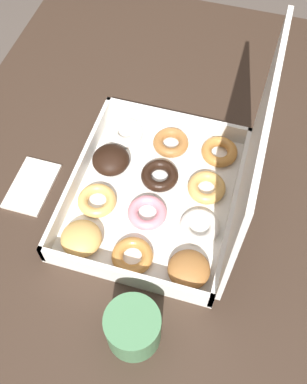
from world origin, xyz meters
name	(u,v)px	position (x,y,z in m)	size (l,w,h in m)	color
ground_plane	(158,303)	(0.00, 0.00, 0.00)	(8.00, 8.00, 0.00)	#564C44
dining_table	(160,205)	(0.00, 0.00, 0.65)	(1.10, 0.87, 0.76)	#38281E
donut_box	(170,188)	(0.05, 0.03, 0.82)	(0.35, 0.30, 0.32)	silver
coffee_mug	(133,328)	(0.30, 0.04, 0.80)	(0.08, 0.08, 0.08)	#4C8456
paper_napkin	(32,186)	(0.09, -0.23, 0.77)	(0.12, 0.07, 0.01)	silver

